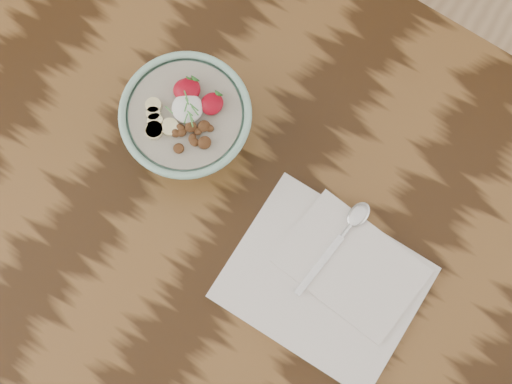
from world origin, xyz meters
TOP-DOWN VIEW (x-y plane):
  - table at (0.00, 0.00)cm, footprint 160.00×90.00cm
  - breakfast_bowl at (-14.47, 8.12)cm, footprint 18.04×18.04cm
  - napkin at (13.84, 1.15)cm, footprint 26.36×22.05cm
  - spoon at (12.21, 8.66)cm, footprint 3.37×16.46cm

SIDE VIEW (x-z plane):
  - table at x=0.00cm, z-range 28.20..103.20cm
  - napkin at x=13.84cm, z-range 74.87..76.47cm
  - spoon at x=12.21cm, z-range 76.53..77.39cm
  - breakfast_bowl at x=-14.47cm, z-range 75.17..87.02cm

